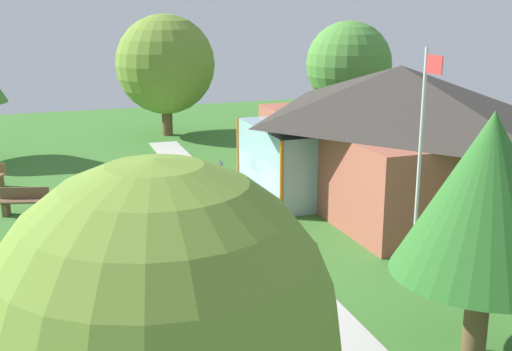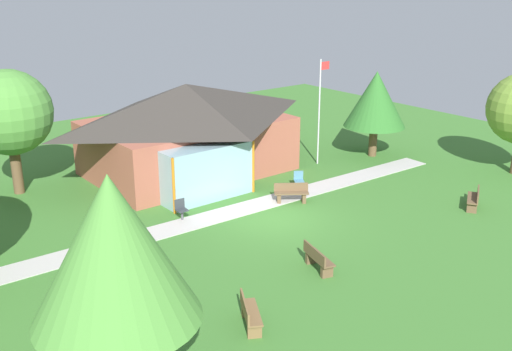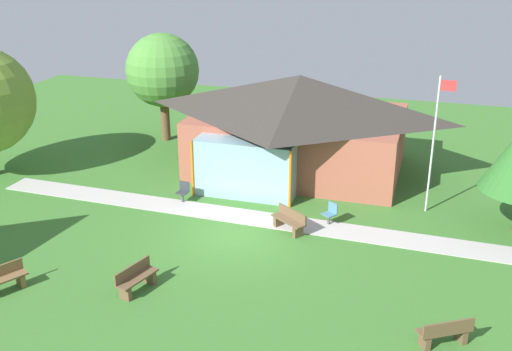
% 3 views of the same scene
% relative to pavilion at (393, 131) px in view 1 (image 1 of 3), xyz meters
% --- Properties ---
extents(ground_plane, '(44.00, 44.00, 0.00)m').
position_rel_pavilion_xyz_m(ground_plane, '(-0.51, -7.33, -2.31)').
color(ground_plane, '#3D752D').
extents(pavilion, '(10.28, 8.14, 4.44)m').
position_rel_pavilion_xyz_m(pavilion, '(0.00, 0.00, 0.00)').
color(pavilion, '#A35642').
rests_on(pavilion, ground_plane).
extents(footpath, '(21.95, 1.91, 0.03)m').
position_rel_pavilion_xyz_m(footpath, '(-0.51, -5.65, -2.29)').
color(footpath, '#BCB7B2').
rests_on(footpath, ground_plane).
extents(flagpole, '(0.64, 0.08, 5.45)m').
position_rel_pavilion_xyz_m(flagpole, '(6.07, -2.99, 0.71)').
color(flagpole, silver).
rests_on(flagpole, ground_plane).
extents(bench_lawn_far_right, '(1.51, 1.16, 0.84)m').
position_rel_pavilion_xyz_m(bench_lawn_far_right, '(6.87, -11.68, -1.91)').
color(bench_lawn_far_right, brown).
rests_on(bench_lawn_far_right, ground_plane).
extents(bench_front_center, '(0.83, 1.56, 0.84)m').
position_rel_pavilion_xyz_m(bench_front_center, '(-2.28, -11.61, -1.91)').
color(bench_front_center, brown).
rests_on(bench_front_center, ground_plane).
extents(bench_rear_near_path, '(1.48, 1.23, 0.84)m').
position_rel_pavilion_xyz_m(bench_rear_near_path, '(1.25, -6.30, -1.91)').
color(bench_rear_near_path, brown).
rests_on(bench_rear_near_path, ground_plane).
extents(patio_chair_lawn_spare, '(0.61, 0.61, 0.86)m').
position_rel_pavilion_xyz_m(patio_chair_lawn_spare, '(2.59, -5.30, -1.89)').
color(patio_chair_lawn_spare, teal).
rests_on(patio_chair_lawn_spare, ground_plane).
extents(patio_chair_west, '(0.48, 0.48, 0.86)m').
position_rel_pavilion_xyz_m(patio_chair_west, '(-3.57, -4.99, -1.89)').
color(patio_chair_west, '#33383D').
rests_on(patio_chair_west, ground_plane).
extents(tree_east_hedge, '(3.30, 3.30, 4.63)m').
position_rel_pavilion_xyz_m(tree_east_hedge, '(9.39, -3.81, 0.81)').
color(tree_east_hedge, brown).
rests_on(tree_east_hedge, ground_plane).
extents(tree_west_hedge, '(4.80, 4.80, 5.89)m').
position_rel_pavilion_xyz_m(tree_west_hedge, '(-13.20, -4.74, 1.17)').
color(tree_west_hedge, brown).
rests_on(tree_west_hedge, ground_plane).
extents(tree_far_east, '(3.48, 3.48, 5.03)m').
position_rel_pavilion_xyz_m(tree_far_east, '(12.66, -10.28, 0.96)').
color(tree_far_east, brown).
rests_on(tree_far_east, ground_plane).
extents(tree_behind_pavilion_left, '(3.78, 3.78, 5.64)m').
position_rel_pavilion_xyz_m(tree_behind_pavilion_left, '(-7.69, 2.32, 1.42)').
color(tree_behind_pavilion_left, brown).
rests_on(tree_behind_pavilion_left, ground_plane).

